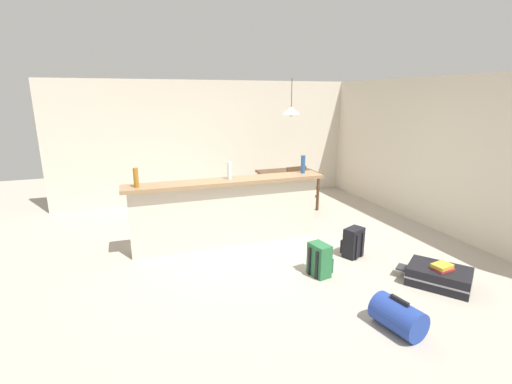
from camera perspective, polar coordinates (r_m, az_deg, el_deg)
name	(u,v)px	position (r m, az deg, el deg)	size (l,w,h in m)	color
ground_plane	(266,253)	(5.39, 1.65, -9.46)	(13.00, 13.00, 0.05)	#ADA393
wall_back	(215,141)	(7.89, -6.39, 7.91)	(6.60, 0.10, 2.50)	beige
wall_right	(426,152)	(6.94, 25.08, 5.64)	(0.10, 6.00, 2.50)	beige
partition_half_wall	(228,214)	(5.46, -4.41, -3.49)	(2.80, 0.20, 0.96)	beige
bar_countertop	(227,181)	(5.32, -4.51, 1.68)	(2.96, 0.40, 0.05)	#93704C
bottle_amber	(136,178)	(5.09, -18.26, 2.16)	(0.07, 0.07, 0.26)	#9E661E
bottle_clear	(229,171)	(5.32, -4.19, 3.37)	(0.06, 0.06, 0.26)	silver
bottle_blue	(303,164)	(5.78, 7.36, 4.33)	(0.07, 0.07, 0.28)	#284C89
dining_table	(288,177)	(7.22, 5.03, 2.43)	(1.10, 0.80, 0.74)	#4C331E
dining_chair_near_partition	(299,190)	(6.76, 6.71, 0.37)	(0.44, 0.44, 0.93)	#4C331E
pendant_lamp	(291,110)	(7.11, 5.54, 12.57)	(0.34, 0.34, 0.70)	black
suitcase_flat_black	(439,276)	(4.96, 26.67, -11.71)	(0.81, 0.86, 0.22)	black
backpack_green	(320,260)	(4.70, 9.94, -10.47)	(0.29, 0.31, 0.42)	#286B3D
backpack_black	(353,243)	(5.32, 14.91, -7.69)	(0.33, 0.31, 0.42)	black
duffel_bag_blue	(398,316)	(3.93, 21.31, -17.64)	(0.39, 0.53, 0.34)	#233D93
book_stack	(442,267)	(4.87, 27.13, -10.39)	(0.24, 0.20, 0.07)	#AD2D2D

